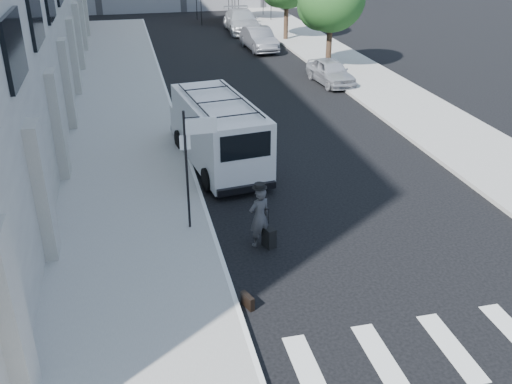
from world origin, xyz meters
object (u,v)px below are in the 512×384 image
briefcase (248,301)px  parked_car_b (259,39)px  businessman (259,217)px  suitcase (269,237)px  cargo_van (217,131)px  parked_car_c (242,21)px  parked_car_a (331,72)px

briefcase → parked_car_b: parked_car_b is taller
businessman → parked_car_b: size_ratio=0.39×
suitcase → cargo_van: (-0.37, 6.12, 0.95)m
parked_car_c → suitcase: bearing=-98.7°
suitcase → parked_car_c: bearing=59.2°
briefcase → parked_car_a: (8.54, 18.01, 0.49)m
briefcase → cargo_van: bearing=64.4°
parked_car_a → suitcase: bearing=-120.3°
cargo_van → parked_car_b: size_ratio=1.47×
briefcase → parked_car_a: parked_car_a is taller
briefcase → suitcase: (1.16, 2.52, 0.12)m
suitcase → parked_car_c: size_ratio=0.19×
cargo_van → parked_car_c: size_ratio=1.16×
cargo_van → businessman: bearing=-96.2°
parked_car_b → parked_car_c: (0.22, 6.61, 0.09)m
briefcase → businessman: bearing=50.5°
parked_car_b → businessman: bearing=-106.5°
cargo_van → parked_car_a: (7.74, 9.37, -0.58)m
businessman → briefcase: 2.89m
briefcase → parked_car_b: 27.90m
cargo_van → parked_car_b: 19.37m
suitcase → parked_car_b: size_ratio=0.24×
briefcase → parked_car_c: bearing=58.0°
businessman → suitcase: size_ratio=1.62×
suitcase → parked_car_a: parked_car_a is taller
businessman → parked_car_b: 25.11m
businessman → parked_car_c: size_ratio=0.31×
cargo_van → parked_car_b: cargo_van is taller
parked_car_b → suitcase: bearing=-105.9°
parked_car_b → briefcase: bearing=-107.0°
businessman → suitcase: businessman is taller
suitcase → parked_car_b: bearing=56.9°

